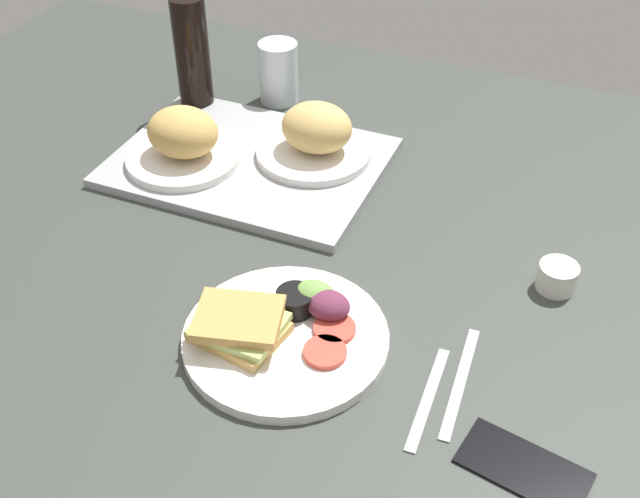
{
  "coord_description": "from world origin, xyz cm",
  "views": [
    {
      "loc": [
        34.64,
        -76.63,
        74.94
      ],
      "look_at": [
        2.0,
        3.0,
        4.0
      ],
      "focal_mm": 43.8,
      "sensor_mm": 36.0,
      "label": 1
    }
  ],
  "objects_px": {
    "fork": "(428,397)",
    "serving_tray": "(249,162)",
    "plate_with_salad": "(282,330)",
    "cell_phone": "(524,467)",
    "bread_plate_near": "(183,141)",
    "espresso_cup": "(557,277)",
    "bread_plate_far": "(316,136)",
    "drinking_glass": "(279,72)",
    "soda_bottle": "(192,55)",
    "knife": "(460,381)"
  },
  "relations": [
    {
      "from": "serving_tray",
      "to": "bread_plate_far",
      "type": "relative_size",
      "value": 2.27
    },
    {
      "from": "espresso_cup",
      "to": "bread_plate_near",
      "type": "bearing_deg",
      "value": 173.88
    },
    {
      "from": "soda_bottle",
      "to": "cell_phone",
      "type": "xyz_separation_m",
      "value": [
        0.74,
        -0.58,
        -0.11
      ]
    },
    {
      "from": "plate_with_salad",
      "to": "cell_phone",
      "type": "bearing_deg",
      "value": -13.57
    },
    {
      "from": "soda_bottle",
      "to": "fork",
      "type": "distance_m",
      "value": 0.81
    },
    {
      "from": "serving_tray",
      "to": "knife",
      "type": "bearing_deg",
      "value": -36.39
    },
    {
      "from": "soda_bottle",
      "to": "cell_phone",
      "type": "bearing_deg",
      "value": -38.12
    },
    {
      "from": "fork",
      "to": "cell_phone",
      "type": "height_order",
      "value": "cell_phone"
    },
    {
      "from": "knife",
      "to": "bread_plate_near",
      "type": "bearing_deg",
      "value": 59.61
    },
    {
      "from": "bread_plate_near",
      "to": "bread_plate_far",
      "type": "relative_size",
      "value": 0.98
    },
    {
      "from": "espresso_cup",
      "to": "plate_with_salad",
      "type": "bearing_deg",
      "value": -142.9
    },
    {
      "from": "fork",
      "to": "serving_tray",
      "type": "bearing_deg",
      "value": 46.99
    },
    {
      "from": "plate_with_salad",
      "to": "drinking_glass",
      "type": "bearing_deg",
      "value": 114.92
    },
    {
      "from": "soda_bottle",
      "to": "bread_plate_near",
      "type": "bearing_deg",
      "value": -66.41
    },
    {
      "from": "plate_with_salad",
      "to": "espresso_cup",
      "type": "distance_m",
      "value": 0.4
    },
    {
      "from": "fork",
      "to": "knife",
      "type": "xyz_separation_m",
      "value": [
        0.03,
        0.04,
        0.0
      ]
    },
    {
      "from": "espresso_cup",
      "to": "fork",
      "type": "xyz_separation_m",
      "value": [
        -0.11,
        -0.26,
        -0.02
      ]
    },
    {
      "from": "serving_tray",
      "to": "fork",
      "type": "bearing_deg",
      "value": -41.38
    },
    {
      "from": "drinking_glass",
      "to": "soda_bottle",
      "type": "relative_size",
      "value": 0.54
    },
    {
      "from": "bread_plate_far",
      "to": "espresso_cup",
      "type": "distance_m",
      "value": 0.47
    },
    {
      "from": "espresso_cup",
      "to": "cell_phone",
      "type": "distance_m",
      "value": 0.32
    },
    {
      "from": "soda_bottle",
      "to": "drinking_glass",
      "type": "bearing_deg",
      "value": 34.05
    },
    {
      "from": "drinking_glass",
      "to": "fork",
      "type": "bearing_deg",
      "value": -51.94
    },
    {
      "from": "fork",
      "to": "cell_phone",
      "type": "xyz_separation_m",
      "value": [
        0.13,
        -0.06,
        0.0
      ]
    },
    {
      "from": "fork",
      "to": "cell_phone",
      "type": "distance_m",
      "value": 0.14
    },
    {
      "from": "espresso_cup",
      "to": "fork",
      "type": "height_order",
      "value": "espresso_cup"
    },
    {
      "from": "serving_tray",
      "to": "bread_plate_near",
      "type": "distance_m",
      "value": 0.12
    },
    {
      "from": "drinking_glass",
      "to": "cell_phone",
      "type": "relative_size",
      "value": 0.82
    },
    {
      "from": "espresso_cup",
      "to": "knife",
      "type": "bearing_deg",
      "value": -109.74
    },
    {
      "from": "fork",
      "to": "knife",
      "type": "distance_m",
      "value": 0.05
    },
    {
      "from": "bread_plate_near",
      "to": "bread_plate_far",
      "type": "xyz_separation_m",
      "value": [
        0.2,
        0.1,
        -0.0
      ]
    },
    {
      "from": "bread_plate_near",
      "to": "espresso_cup",
      "type": "xyz_separation_m",
      "value": [
        0.64,
        -0.07,
        -0.04
      ]
    },
    {
      "from": "bread_plate_far",
      "to": "soda_bottle",
      "type": "distance_m",
      "value": 0.3
    },
    {
      "from": "fork",
      "to": "plate_with_salad",
      "type": "bearing_deg",
      "value": 81.69
    },
    {
      "from": "plate_with_salad",
      "to": "espresso_cup",
      "type": "xyz_separation_m",
      "value": [
        0.32,
        0.24,
        0.0
      ]
    },
    {
      "from": "bread_plate_far",
      "to": "soda_bottle",
      "type": "bearing_deg",
      "value": 161.97
    },
    {
      "from": "bread_plate_far",
      "to": "drinking_glass",
      "type": "bearing_deg",
      "value": 130.0
    },
    {
      "from": "knife",
      "to": "cell_phone",
      "type": "bearing_deg",
      "value": -137.4
    },
    {
      "from": "bread_plate_far",
      "to": "bread_plate_near",
      "type": "bearing_deg",
      "value": -153.67
    },
    {
      "from": "bread_plate_near",
      "to": "plate_with_salad",
      "type": "bearing_deg",
      "value": -43.72
    },
    {
      "from": "bread_plate_near",
      "to": "plate_with_salad",
      "type": "xyz_separation_m",
      "value": [
        0.32,
        -0.31,
        -0.04
      ]
    },
    {
      "from": "bread_plate_near",
      "to": "drinking_glass",
      "type": "height_order",
      "value": "drinking_glass"
    },
    {
      "from": "bread_plate_near",
      "to": "bread_plate_far",
      "type": "bearing_deg",
      "value": 26.33
    },
    {
      "from": "plate_with_salad",
      "to": "soda_bottle",
      "type": "xyz_separation_m",
      "value": [
        -0.41,
        0.5,
        0.09
      ]
    },
    {
      "from": "bread_plate_near",
      "to": "fork",
      "type": "height_order",
      "value": "bread_plate_near"
    },
    {
      "from": "serving_tray",
      "to": "cell_phone",
      "type": "relative_size",
      "value": 3.13
    },
    {
      "from": "bread_plate_near",
      "to": "plate_with_salad",
      "type": "relative_size",
      "value": 0.72
    },
    {
      "from": "serving_tray",
      "to": "drinking_glass",
      "type": "height_order",
      "value": "drinking_glass"
    },
    {
      "from": "serving_tray",
      "to": "plate_with_salad",
      "type": "distance_m",
      "value": 0.42
    },
    {
      "from": "drinking_glass",
      "to": "fork",
      "type": "relative_size",
      "value": 0.7
    }
  ]
}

